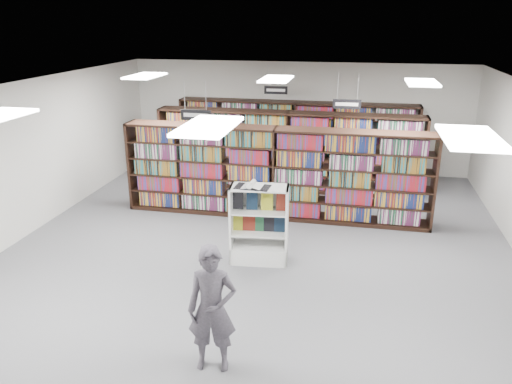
% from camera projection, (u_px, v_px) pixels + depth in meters
% --- Properties ---
extents(floor, '(12.00, 12.00, 0.00)m').
position_uv_depth(floor, '(257.00, 253.00, 9.87)').
color(floor, '#515056').
rests_on(floor, ground).
extents(ceiling, '(10.00, 12.00, 0.10)m').
position_uv_depth(ceiling, '(258.00, 90.00, 8.81)').
color(ceiling, white).
rests_on(ceiling, wall_back).
extents(wall_back, '(10.00, 0.10, 3.20)m').
position_uv_depth(wall_back, '(297.00, 117.00, 14.88)').
color(wall_back, silver).
rests_on(wall_back, ground).
extents(wall_left, '(0.10, 12.00, 3.20)m').
position_uv_depth(wall_left, '(21.00, 161.00, 10.29)').
color(wall_left, silver).
rests_on(wall_left, ground).
extents(bookshelf_row_near, '(7.00, 0.60, 2.10)m').
position_uv_depth(bookshelf_row_near, '(275.00, 173.00, 11.37)').
color(bookshelf_row_near, black).
rests_on(bookshelf_row_near, floor).
extents(bookshelf_row_mid, '(7.00, 0.60, 2.10)m').
position_uv_depth(bookshelf_row_mid, '(287.00, 151.00, 13.22)').
color(bookshelf_row_mid, black).
rests_on(bookshelf_row_mid, floor).
extents(bookshelf_row_far, '(7.00, 0.60, 2.10)m').
position_uv_depth(bookshelf_row_far, '(296.00, 137.00, 14.79)').
color(bookshelf_row_far, black).
rests_on(bookshelf_row_far, floor).
extents(aisle_sign_left, '(0.65, 0.02, 0.80)m').
position_uv_depth(aisle_sign_left, '(196.00, 114.00, 10.24)').
color(aisle_sign_left, '#B2B2B7').
rests_on(aisle_sign_left, ceiling).
extents(aisle_sign_right, '(0.65, 0.02, 0.80)m').
position_uv_depth(aisle_sign_right, '(347.00, 103.00, 11.52)').
color(aisle_sign_right, '#B2B2B7').
rests_on(aisle_sign_right, ceiling).
extents(aisle_sign_center, '(0.65, 0.02, 0.80)m').
position_uv_depth(aisle_sign_center, '(276.00, 89.00, 13.75)').
color(aisle_sign_center, '#B2B2B7').
rests_on(aisle_sign_center, ceiling).
extents(troffer_front_center, '(0.60, 1.20, 0.04)m').
position_uv_depth(troffer_front_center, '(209.00, 126.00, 6.05)').
color(troffer_front_center, white).
rests_on(troffer_front_center, ceiling).
extents(troffer_front_right, '(0.60, 1.20, 0.04)m').
position_uv_depth(troffer_front_right, '(471.00, 138.00, 5.48)').
color(troffer_front_right, white).
rests_on(troffer_front_right, ceiling).
extents(troffer_back_left, '(0.60, 1.20, 0.04)m').
position_uv_depth(troffer_back_left, '(145.00, 76.00, 11.24)').
color(troffer_back_left, white).
rests_on(troffer_back_left, ceiling).
extents(troffer_back_center, '(0.60, 1.20, 0.04)m').
position_uv_depth(troffer_back_center, '(276.00, 79.00, 10.67)').
color(troffer_back_center, white).
rests_on(troffer_back_center, ceiling).
extents(troffer_back_right, '(0.60, 1.20, 0.04)m').
position_uv_depth(troffer_back_right, '(422.00, 83.00, 10.10)').
color(troffer_back_right, white).
rests_on(troffer_back_right, ceiling).
extents(endcap_display, '(1.12, 0.64, 1.50)m').
position_uv_depth(endcap_display, '(259.00, 236.00, 9.43)').
color(endcap_display, white).
rests_on(endcap_display, floor).
extents(open_book, '(0.65, 0.40, 0.13)m').
position_uv_depth(open_book, '(252.00, 186.00, 9.01)').
color(open_book, black).
rests_on(open_book, endcap_display).
extents(shopper, '(0.69, 0.51, 1.75)m').
position_uv_depth(shopper, '(212.00, 309.00, 6.39)').
color(shopper, '#504954').
rests_on(shopper, floor).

